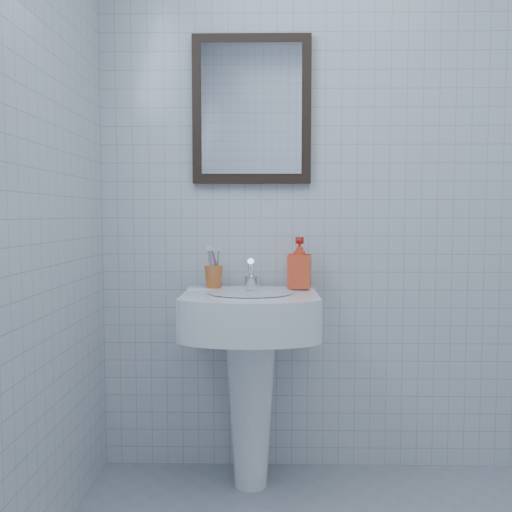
{
  "coord_description": "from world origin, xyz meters",
  "views": [
    {
      "loc": [
        -0.39,
        -1.26,
        1.11
      ],
      "look_at": [
        -0.43,
        0.86,
        0.95
      ],
      "focal_mm": 40.0,
      "sensor_mm": 36.0,
      "label": 1
    }
  ],
  "objects": [
    {
      "name": "faucet",
      "position": [
        -0.45,
        1.08,
        0.85
      ],
      "size": [
        0.05,
        0.11,
        0.13
      ],
      "color": "white",
      "rests_on": "washbasin"
    },
    {
      "name": "wall_back",
      "position": [
        0.0,
        1.2,
        1.25
      ],
      "size": [
        2.2,
        0.02,
        2.5
      ],
      "primitive_type": "cube",
      "color": "silver",
      "rests_on": "ground"
    },
    {
      "name": "soap_dispenser",
      "position": [
        -0.25,
        1.09,
        0.91
      ],
      "size": [
        0.11,
        0.11,
        0.21
      ],
      "primitive_type": "imported",
      "rotation": [
        0.0,
        0.0,
        -0.15
      ],
      "color": "red",
      "rests_on": "washbasin"
    },
    {
      "name": "wall_mirror",
      "position": [
        -0.45,
        1.18,
        1.55
      ],
      "size": [
        0.5,
        0.04,
        0.62
      ],
      "color": "black",
      "rests_on": "wall_back"
    },
    {
      "name": "toothbrush_cup",
      "position": [
        -0.61,
        1.09,
        0.85
      ],
      "size": [
        0.1,
        0.1,
        0.09
      ],
      "primitive_type": null,
      "rotation": [
        0.0,
        0.0,
        0.28
      ],
      "color": "#CB642A",
      "rests_on": "washbasin"
    },
    {
      "name": "washbasin",
      "position": [
        -0.45,
        0.98,
        0.54
      ],
      "size": [
        0.53,
        0.39,
        0.81
      ],
      "color": "white",
      "rests_on": "ground"
    }
  ]
}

